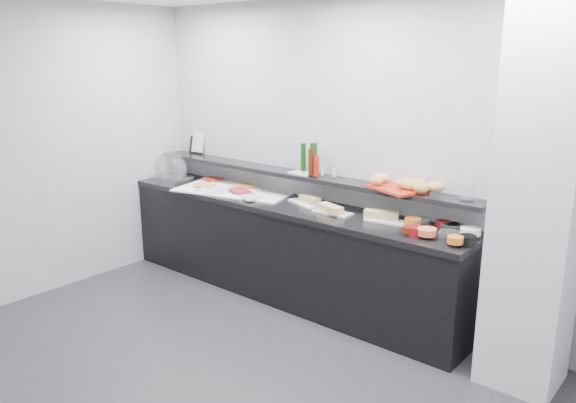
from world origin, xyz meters
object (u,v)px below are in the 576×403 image
Objects in this scene: cloche_base at (172,178)px; condiment_tray at (302,173)px; carafe at (468,182)px; bread_tray at (397,189)px; sandwich_plate_mid at (333,213)px; framed_print at (196,141)px.

cloche_base is 1.67m from condiment_tray.
condiment_tray is 1.56m from carafe.
cloche_base is 1.01× the size of bread_tray.
sandwich_plate_mid is 2.13m from framed_print.
framed_print is at bearing -161.58° from bread_tray.
cloche_base is 0.48m from framed_print.
cloche_base is at bearing -170.11° from condiment_tray.
bread_tray reaches higher than cloche_base.
cloche_base is 3.23m from carafe.
condiment_tray is 0.53× the size of bread_tray.
condiment_tray is at bearing -2.04° from framed_print.
sandwich_plate_mid is at bearing 0.41° from cloche_base.
framed_print is 0.59× the size of bread_tray.
cloche_base is at bearing -179.76° from sandwich_plate_mid.
framed_print reaches higher than condiment_tray.
cloche_base is at bearing -154.55° from bread_tray.
framed_print is at bearing 82.07° from cloche_base.
sandwich_plate_mid is at bearing -139.35° from bread_tray.
bread_tray is (2.57, -0.14, -0.12)m from framed_print.
sandwich_plate_mid is 1.13× the size of carafe.
framed_print is 3.16m from carafe.
carafe reaches higher than bread_tray.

